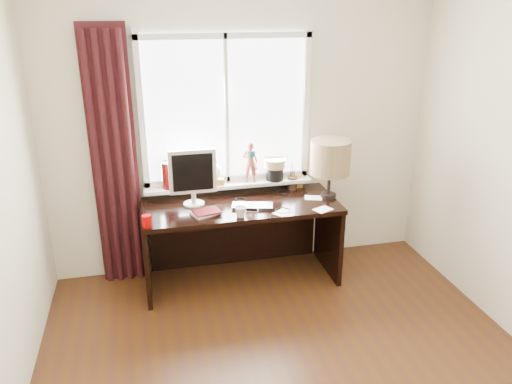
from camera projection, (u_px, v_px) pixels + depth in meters
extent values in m
cube|color=beige|center=(243.00, 131.00, 4.48)|extent=(3.50, 0.00, 2.60)
imported|color=silver|center=(253.00, 206.00, 4.24)|extent=(0.39, 0.31, 0.03)
imported|color=white|center=(240.00, 212.00, 4.04)|extent=(0.12, 0.13, 0.10)
cylinder|color=#A40000|center=(147.00, 221.00, 3.87)|extent=(0.07, 0.07, 0.10)
cube|color=white|center=(226.00, 110.00, 4.36)|extent=(1.40, 0.02, 1.30)
cube|color=silver|center=(228.00, 178.00, 4.56)|extent=(1.50, 0.05, 0.05)
cube|color=silver|center=(225.00, 36.00, 4.11)|extent=(1.50, 0.05, 0.05)
cube|color=silver|center=(141.00, 115.00, 4.18)|extent=(0.05, 0.05, 1.40)
cube|color=silver|center=(306.00, 107.00, 4.49)|extent=(0.05, 0.05, 1.40)
cube|color=silver|center=(226.00, 111.00, 4.34)|extent=(0.03, 0.05, 1.30)
cube|color=silver|center=(229.00, 184.00, 4.53)|extent=(1.52, 0.18, 0.03)
cylinder|color=#3E0504|center=(169.00, 175.00, 4.36)|extent=(0.13, 0.13, 0.24)
cube|color=gold|center=(215.00, 181.00, 4.48)|extent=(0.15, 0.12, 0.06)
sphere|color=beige|center=(214.00, 171.00, 4.44)|extent=(0.13, 0.13, 0.13)
sphere|color=beige|center=(214.00, 160.00, 4.41)|extent=(0.07, 0.07, 0.07)
imported|color=brown|center=(251.00, 162.00, 4.49)|extent=(0.15, 0.12, 0.38)
cylinder|color=#1E4C51|center=(251.00, 153.00, 4.45)|extent=(0.10, 0.10, 0.05)
cylinder|color=black|center=(275.00, 173.00, 4.58)|extent=(0.16, 0.16, 0.12)
cylinder|color=#8C6B4C|center=(275.00, 163.00, 4.54)|extent=(0.20, 0.20, 0.08)
cube|color=black|center=(114.00, 161.00, 4.23)|extent=(0.38, 0.05, 2.25)
cylinder|color=black|center=(97.00, 166.00, 4.18)|extent=(0.06, 0.06, 2.20)
cylinder|color=black|center=(108.00, 165.00, 4.20)|extent=(0.06, 0.06, 2.20)
cylinder|color=black|center=(119.00, 165.00, 4.22)|extent=(0.06, 0.06, 2.20)
cylinder|color=black|center=(130.00, 164.00, 4.23)|extent=(0.06, 0.06, 2.20)
cube|color=black|center=(241.00, 206.00, 4.33)|extent=(1.70, 0.70, 0.04)
cube|color=black|center=(147.00, 255.00, 4.29)|extent=(0.04, 0.64, 0.71)
cube|color=black|center=(328.00, 235.00, 4.64)|extent=(0.04, 0.64, 0.71)
cube|color=black|center=(234.00, 229.00, 4.77)|extent=(1.60, 0.03, 0.71)
cylinder|color=beige|center=(194.00, 204.00, 4.30)|extent=(0.18, 0.18, 0.01)
cylinder|color=beige|center=(194.00, 197.00, 4.28)|extent=(0.04, 0.04, 0.10)
cube|color=beige|center=(192.00, 172.00, 4.20)|extent=(0.40, 0.04, 0.38)
cube|color=black|center=(193.00, 173.00, 4.18)|extent=(0.34, 0.01, 0.32)
cube|color=beige|center=(205.00, 213.00, 4.11)|extent=(0.27, 0.23, 0.02)
cube|color=maroon|center=(207.00, 212.00, 4.10)|extent=(0.24, 0.19, 0.01)
cylinder|color=black|center=(292.00, 183.00, 4.64)|extent=(0.09, 0.09, 0.12)
cylinder|color=black|center=(291.00, 177.00, 4.63)|extent=(0.01, 0.01, 0.22)
cylinder|color=black|center=(294.00, 179.00, 4.62)|extent=(0.01, 0.01, 0.19)
cylinder|color=black|center=(292.00, 176.00, 4.63)|extent=(0.01, 0.01, 0.25)
cylinder|color=black|center=(294.00, 180.00, 4.64)|extent=(0.01, 0.01, 0.17)
cube|color=gold|center=(297.00, 181.00, 4.66)|extent=(0.10, 0.02, 0.13)
cube|color=#996633|center=(298.00, 182.00, 4.65)|extent=(0.08, 0.01, 0.10)
cylinder|color=black|center=(328.00, 195.00, 4.47)|extent=(0.14, 0.14, 0.03)
cylinder|color=black|center=(329.00, 182.00, 4.42)|extent=(0.03, 0.03, 0.22)
cylinder|color=tan|center=(330.00, 157.00, 4.34)|extent=(0.35, 0.35, 0.30)
cube|color=white|center=(323.00, 209.00, 4.20)|extent=(0.18, 0.16, 0.00)
cube|color=white|center=(313.00, 198.00, 4.45)|extent=(0.18, 0.15, 0.00)
cube|color=white|center=(283.00, 212.00, 4.14)|extent=(0.19, 0.18, 0.00)
torus|color=black|center=(283.00, 210.00, 4.17)|extent=(0.15, 0.15, 0.01)
torus|color=black|center=(283.00, 192.00, 4.56)|extent=(0.15, 0.15, 0.01)
torus|color=black|center=(241.00, 199.00, 4.40)|extent=(0.14, 0.14, 0.01)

